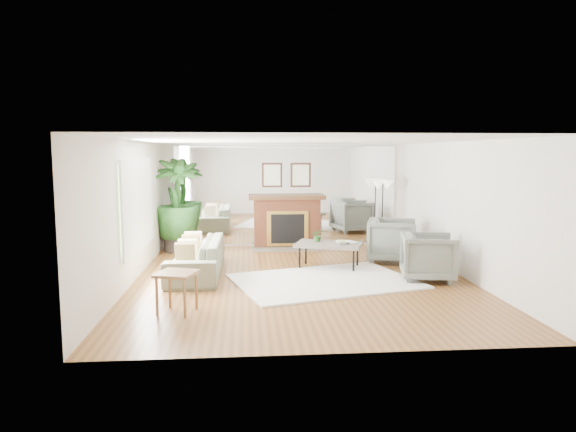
{
  "coord_description": "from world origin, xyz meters",
  "views": [
    {
      "loc": [
        -0.98,
        -9.07,
        2.28
      ],
      "look_at": [
        -0.19,
        0.6,
        1.09
      ],
      "focal_mm": 32.0,
      "sensor_mm": 36.0,
      "label": 1
    }
  ],
  "objects": [
    {
      "name": "coffee_table",
      "position": [
        0.64,
        0.85,
        0.47
      ],
      "size": [
        1.46,
        1.14,
        0.51
      ],
      "rotation": [
        0.0,
        0.0,
        -0.35
      ],
      "color": "#61584C",
      "rests_on": "ground"
    },
    {
      "name": "sofa",
      "position": [
        -1.93,
        0.49,
        0.34
      ],
      "size": [
        0.95,
        2.35,
        0.68
      ],
      "primitive_type": "imported",
      "rotation": [
        0.0,
        0.0,
        -1.58
      ],
      "color": "#6E715A",
      "rests_on": "ground"
    },
    {
      "name": "potted_ficus",
      "position": [
        -2.6,
        2.93,
        1.15
      ],
      "size": [
        1.28,
        1.28,
        2.16
      ],
      "color": "black",
      "rests_on": "ground"
    },
    {
      "name": "floor_lamp",
      "position": [
        2.32,
        3.1,
        1.38
      ],
      "size": [
        0.53,
        0.29,
        1.62
      ],
      "color": "black",
      "rests_on": "ground"
    },
    {
      "name": "wall_right",
      "position": [
        2.99,
        0.0,
        1.25
      ],
      "size": [
        0.02,
        7.0,
        2.5
      ],
      "primitive_type": "cube",
      "color": "silver",
      "rests_on": "ground"
    },
    {
      "name": "fruit_bowl",
      "position": [
        0.88,
        0.7,
        0.54
      ],
      "size": [
        0.28,
        0.28,
        0.07
      ],
      "primitive_type": "imported",
      "rotation": [
        0.0,
        0.0,
        0.06
      ],
      "color": "olive",
      "rests_on": "coffee_table"
    },
    {
      "name": "tabletop_plant",
      "position": [
        0.45,
        1.03,
        0.64
      ],
      "size": [
        0.25,
        0.22,
        0.26
      ],
      "primitive_type": "imported",
      "rotation": [
        0.0,
        0.0,
        -0.08
      ],
      "color": "#2C6124",
      "rests_on": "coffee_table"
    },
    {
      "name": "ground",
      "position": [
        0.0,
        0.0,
        0.0
      ],
      "size": [
        7.0,
        7.0,
        0.0
      ],
      "primitive_type": "plane",
      "color": "brown",
      "rests_on": "ground"
    },
    {
      "name": "area_rug",
      "position": [
        0.39,
        -0.23,
        0.02
      ],
      "size": [
        3.57,
        2.98,
        0.03
      ],
      "primitive_type": "cube",
      "rotation": [
        0.0,
        0.0,
        0.29
      ],
      "color": "white",
      "rests_on": "ground"
    },
    {
      "name": "window_panel",
      "position": [
        -2.96,
        0.4,
        1.35
      ],
      "size": [
        0.04,
        2.4,
        1.5
      ],
      "primitive_type": "cube",
      "color": "#B2E09E",
      "rests_on": "wall_left"
    },
    {
      "name": "wall_left",
      "position": [
        -2.99,
        0.0,
        1.25
      ],
      "size": [
        0.02,
        7.0,
        2.5
      ],
      "primitive_type": "cube",
      "color": "silver",
      "rests_on": "ground"
    },
    {
      "name": "fireplace",
      "position": [
        0.0,
        3.26,
        0.66
      ],
      "size": [
        1.85,
        0.83,
        2.05
      ],
      "color": "brown",
      "rests_on": "ground"
    },
    {
      "name": "armchair_back",
      "position": [
        2.07,
        1.38,
        0.46
      ],
      "size": [
        1.24,
        1.22,
        0.91
      ],
      "primitive_type": "imported",
      "rotation": [
        0.0,
        0.0,
        1.27
      ],
      "color": "slate",
      "rests_on": "ground"
    },
    {
      "name": "mirror_panel",
      "position": [
        0.0,
        3.47,
        1.25
      ],
      "size": [
        5.4,
        0.04,
        2.4
      ],
      "primitive_type": "cube",
      "color": "silver",
      "rests_on": "wall_back"
    },
    {
      "name": "side_table",
      "position": [
        -1.99,
        -1.81,
        0.5
      ],
      "size": [
        0.65,
        0.65,
        0.6
      ],
      "rotation": [
        0.0,
        0.0,
        -0.29
      ],
      "color": "olive",
      "rests_on": "ground"
    },
    {
      "name": "armchair_front",
      "position": [
        2.28,
        -0.23,
        0.42
      ],
      "size": [
        1.1,
        1.08,
        0.85
      ],
      "primitive_type": "imported",
      "rotation": [
        0.0,
        0.0,
        1.35
      ],
      "color": "slate",
      "rests_on": "ground"
    },
    {
      "name": "book",
      "position": [
        0.97,
        0.82,
        0.52
      ],
      "size": [
        0.31,
        0.35,
        0.02
      ],
      "primitive_type": "imported",
      "rotation": [
        0.0,
        0.0,
        0.42
      ],
      "color": "olive",
      "rests_on": "coffee_table"
    },
    {
      "name": "wall_back",
      "position": [
        0.0,
        3.49,
        1.25
      ],
      "size": [
        6.0,
        0.02,
        2.5
      ],
      "primitive_type": "cube",
      "color": "silver",
      "rests_on": "ground"
    }
  ]
}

